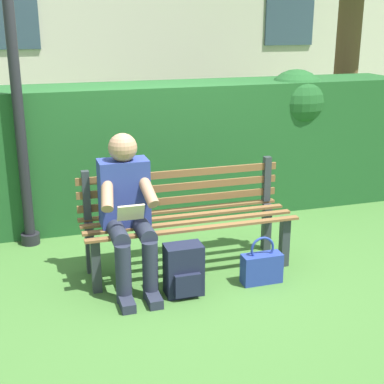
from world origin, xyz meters
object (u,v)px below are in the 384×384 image
object	(u,v)px
person_seated	(127,207)
lamp_post	(8,0)
park_bench	(186,216)
handbag	(262,267)
backpack	(184,270)

from	to	relation	value
person_seated	lamp_post	bearing A→B (deg)	-55.04
park_bench	handbag	world-z (taller)	park_bench
park_bench	backpack	bearing A→B (deg)	71.69
park_bench	handbag	xyz separation A→B (m)	(-0.48, 0.49, -0.31)
park_bench	backpack	distance (m)	0.57
park_bench	person_seated	size ratio (longest dim) A/B	1.47
park_bench	backpack	xyz separation A→B (m)	(0.16, 0.49, -0.25)
park_bench	handbag	bearing A→B (deg)	134.32
backpack	person_seated	bearing A→B (deg)	-41.10
park_bench	handbag	size ratio (longest dim) A/B	4.46
park_bench	lamp_post	bearing A→B (deg)	-34.78
person_seated	park_bench	bearing A→B (deg)	-160.88
person_seated	handbag	world-z (taller)	person_seated
backpack	lamp_post	distance (m)	2.60
person_seated	backpack	size ratio (longest dim) A/B	2.97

